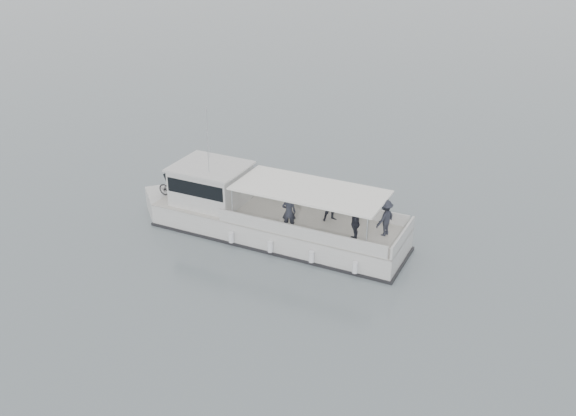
% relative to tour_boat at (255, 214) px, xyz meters
% --- Properties ---
extents(ground, '(1400.00, 1400.00, 0.00)m').
position_rel_tour_boat_xyz_m(ground, '(-1.41, -2.36, -0.93)').
color(ground, slate).
rests_on(ground, ground).
extents(tour_boat, '(13.52, 3.76, 5.65)m').
position_rel_tour_boat_xyz_m(tour_boat, '(0.00, 0.00, 0.00)').
color(tour_boat, silver).
rests_on(tour_boat, ground).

